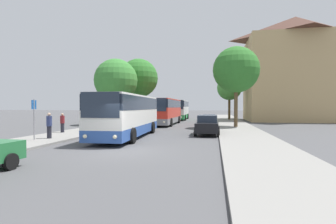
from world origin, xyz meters
The scene contains 16 objects.
ground_plane centered at (0.00, 0.00, 0.00)m, with size 300.00×300.00×0.00m, color #4C4C4F.
sidewalk_left centered at (-7.00, 0.00, 0.07)m, with size 4.00×120.00×0.15m, color gray.
sidewalk_right centered at (7.00, 0.00, 0.07)m, with size 4.00×120.00×0.15m, color gray.
building_right_background centered at (17.63, 33.08, 8.50)m, with size 15.14×11.87×17.00m.
bus_front centered at (-1.83, 6.30, 1.70)m, with size 3.08×11.03×3.18m.
bus_middle centered at (-1.55, 20.65, 1.76)m, with size 2.78×11.31×3.30m.
bus_rear centered at (-1.56, 34.04, 1.82)m, with size 3.04×10.95×3.41m.
parked_car_right_near centered at (4.10, 9.20, 0.83)m, with size 2.02×4.70×1.62m.
parked_car_right_far centered at (3.98, 22.57, 0.70)m, with size 2.13×4.25×1.30m.
bus_stop_sign centered at (-7.00, 2.59, 1.80)m, with size 0.08×0.45×2.66m.
pedestrian_waiting_near centered at (-6.54, 3.52, 1.04)m, with size 0.36×0.36×1.76m.
pedestrian_waiting_far centered at (-8.04, 7.49, 0.97)m, with size 0.36×0.36×1.63m.
tree_left_near centered at (-7.87, 19.33, 5.70)m, with size 5.55×5.55×8.34m.
tree_left_far centered at (-6.52, 25.06, 6.58)m, with size 5.75×5.75×9.32m.
tree_right_near centered at (7.15, 33.01, 5.50)m, with size 4.15×4.15×7.46m.
tree_right_mid centered at (6.96, 16.61, 6.33)m, with size 5.01×5.01×8.71m.
Camera 1 is at (4.66, -12.75, 2.33)m, focal length 28.00 mm.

